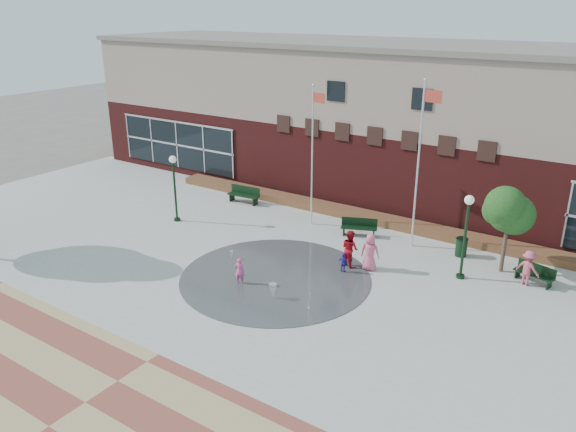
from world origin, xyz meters
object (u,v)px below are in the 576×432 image
Objects in this scene: flagpole_left at (313,149)px; child_splash at (240,271)px; flagpole_right at (420,157)px; bench_left at (244,198)px; trash_can at (461,247)px.

flagpole_left reaches higher than child_splash.
bench_left is at bearing -169.05° from flagpole_right.
flagpole_right reaches higher than flagpole_left.
child_splash is (-7.00, -8.10, 0.13)m from trash_can.
flagpole_right is 11.81m from bench_left.
bench_left is (-5.28, 0.71, -3.89)m from flagpole_left.
trash_can is at bearing -5.65° from bench_left.
child_splash is at bearing -107.03° from flagpole_right.
flagpole_right reaches higher than child_splash.
child_splash is (-4.64, -7.90, -3.99)m from flagpole_right.
flagpole_left is at bearing -176.88° from trash_can.
flagpole_right is at bearing 16.77° from flagpole_left.
bench_left is at bearing 178.83° from trash_can.
child_splash is (6.36, -8.37, 0.27)m from bench_left.
flagpole_right is 9.99m from child_splash.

